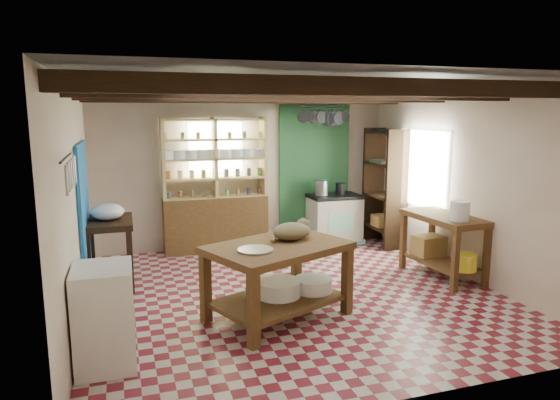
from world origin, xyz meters
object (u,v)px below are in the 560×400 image
object	(u,v)px
white_cabinet	(105,316)
cat	(292,231)
work_table	(278,281)
right_counter	(443,246)
stove	(334,219)
prep_table	(110,253)

from	to	relation	value
white_cabinet	cat	size ratio (longest dim) A/B	2.13
work_table	cat	world-z (taller)	cat
white_cabinet	right_counter	world-z (taller)	white_cabinet
white_cabinet	right_counter	xyz separation A→B (m)	(4.40, 1.15, -0.02)
work_table	white_cabinet	world-z (taller)	white_cabinet
right_counter	stove	bearing A→B (deg)	104.10
stove	prep_table	xyz separation A→B (m)	(-3.71, -1.11, 0.02)
work_table	stove	xyz separation A→B (m)	(1.92, 2.78, 0.01)
right_counter	cat	world-z (taller)	cat
prep_table	right_counter	distance (m)	4.50
stove	right_counter	world-z (taller)	right_counter
work_table	prep_table	bearing A→B (deg)	114.20
prep_table	stove	bearing A→B (deg)	17.16
right_counter	work_table	bearing A→B (deg)	-169.78
stove	white_cabinet	distance (m)	4.99
work_table	prep_table	world-z (taller)	prep_table
white_cabinet	cat	bearing A→B (deg)	19.54
prep_table	work_table	bearing A→B (deg)	-42.46
work_table	right_counter	xyz separation A→B (m)	(2.59, 0.61, 0.02)
work_table	right_counter	world-z (taller)	right_counter
stove	white_cabinet	world-z (taller)	white_cabinet
work_table	cat	xyz separation A→B (m)	(0.21, 0.14, 0.52)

